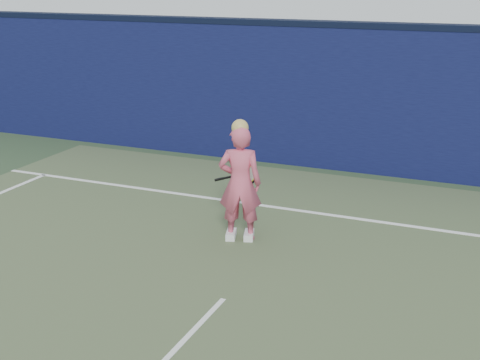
% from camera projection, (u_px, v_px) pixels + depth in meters
% --- Properties ---
extents(ground, '(80.00, 80.00, 0.00)m').
position_uv_depth(ground, '(180.00, 345.00, 6.38)').
color(ground, '#32462B').
rests_on(ground, ground).
extents(backstop_wall, '(24.00, 0.40, 2.50)m').
position_uv_depth(backstop_wall, '(352.00, 100.00, 11.72)').
color(backstop_wall, '#0C0F37').
rests_on(backstop_wall, ground).
extents(wall_cap, '(24.00, 0.42, 0.10)m').
position_uv_depth(wall_cap, '(356.00, 25.00, 11.33)').
color(wall_cap, black).
rests_on(wall_cap, backstop_wall).
extents(player, '(0.65, 0.52, 1.63)m').
position_uv_depth(player, '(240.00, 183.00, 8.70)').
color(player, '#D5526E').
rests_on(player, ground).
extents(racket, '(0.61, 0.19, 0.33)m').
position_uv_depth(racket, '(243.00, 175.00, 9.10)').
color(racket, black).
rests_on(racket, ground).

